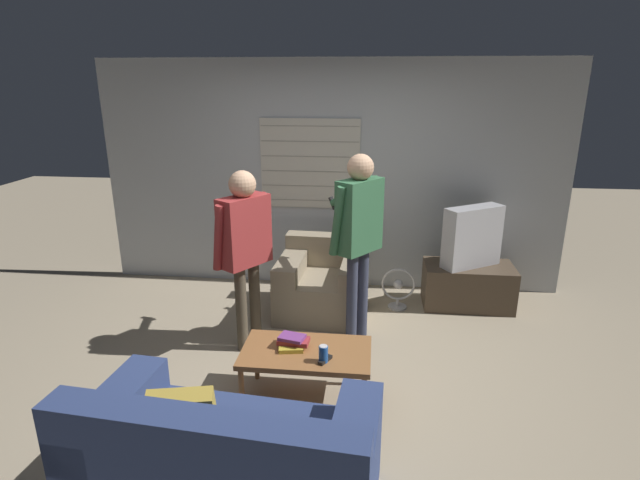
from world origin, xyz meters
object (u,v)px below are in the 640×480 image
couch_blue (226,465)px  soda_can (323,354)px  tv (472,237)px  book_stack (292,342)px  floor_fan (398,288)px  coffee_table (306,355)px  person_left_standing (244,238)px  person_right_standing (358,225)px  spare_remote (325,360)px  armchair_beige (324,283)px

couch_blue → soda_can: couch_blue is taller
tv → book_stack: 2.43m
book_stack → floor_fan: (0.85, 1.66, -0.24)m
coffee_table → floor_fan: bearing=66.2°
couch_blue → person_left_standing: (-0.34, 1.82, 0.71)m
person_right_standing → tv: bearing=-16.6°
floor_fan → soda_can: bearing=-108.2°
coffee_table → book_stack: book_stack is taller
person_left_standing → soda_can: 1.29m
spare_remote → armchair_beige: bearing=124.8°
armchair_beige → spare_remote: 1.69m
floor_fan → spare_remote: bearing=-107.9°
tv → spare_remote: tv is taller
book_stack → tv: bearing=48.6°
tv → floor_fan: bearing=-21.1°
soda_can → spare_remote: bearing=21.2°
person_left_standing → soda_can: size_ratio=12.85×
spare_remote → floor_fan: size_ratio=0.30×
soda_can → floor_fan: soda_can is taller
tv → book_stack: size_ratio=2.70×
coffee_table → soda_can: 0.23m
spare_remote → coffee_table: bearing=167.3°
armchair_beige → person_right_standing: size_ratio=0.53×
couch_blue → tv: bearing=63.6°
coffee_table → tv: (1.49, 1.84, 0.40)m
armchair_beige → book_stack: armchair_beige is taller
person_left_standing → person_right_standing: bearing=-40.7°
soda_can → book_stack: bearing=145.6°
armchair_beige → tv: tv is taller
couch_blue → soda_can: 1.05m
spare_remote → floor_fan: bearing=100.5°
tv → spare_remote: size_ratio=4.86×
person_right_standing → book_stack: (-0.44, -0.97, -0.64)m
person_left_standing → spare_remote: person_left_standing is taller
armchair_beige → floor_fan: armchair_beige is taller
tv → person_left_standing: size_ratio=0.40×
person_right_standing → soda_can: bearing=-151.8°
person_left_standing → couch_blue: bearing=-135.5°
person_right_standing → soda_can: 1.32m
person_left_standing → soda_can: person_left_standing is taller
coffee_table → person_right_standing: person_right_standing is taller
couch_blue → spare_remote: couch_blue is taller
tv → soda_can: size_ratio=5.14×
book_stack → spare_remote: size_ratio=1.80×
coffee_table → armchair_beige: bearing=91.1°
person_right_standing → book_stack: bearing=-166.8°
armchair_beige → person_left_standing: (-0.60, -0.80, 0.72)m
coffee_table → soda_can: soda_can is taller
book_stack → coffee_table: bearing=-16.3°
person_right_standing → floor_fan: (0.42, 0.69, -0.88)m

